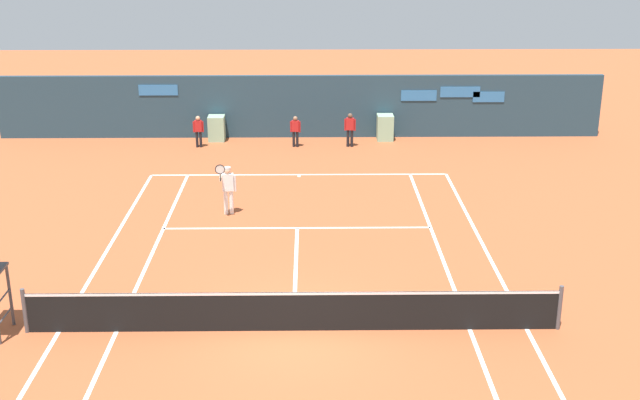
{
  "coord_description": "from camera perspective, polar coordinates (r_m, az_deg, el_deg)",
  "views": [
    {
      "loc": [
        0.38,
        -16.73,
        8.99
      ],
      "look_at": [
        0.69,
        6.65,
        0.8
      ],
      "focal_mm": 46.55,
      "sensor_mm": 36.0,
      "label": 1
    }
  ],
  "objects": [
    {
      "name": "ball_kid_right_post",
      "position": [
        33.49,
        -8.36,
        4.83
      ],
      "size": [
        0.43,
        0.18,
        1.28
      ],
      "rotation": [
        0.0,
        0.0,
        3.19
      ],
      "color": "black",
      "rests_on": "ground_plane"
    },
    {
      "name": "ball_kid_left_post",
      "position": [
        33.22,
        2.08,
        5.0
      ],
      "size": [
        0.46,
        0.21,
        1.37
      ],
      "rotation": [
        0.0,
        0.0,
        3.01
      ],
      "color": "black",
      "rests_on": "ground_plane"
    },
    {
      "name": "sponsor_back_wall",
      "position": [
        34.57,
        -1.35,
        6.37
      ],
      "size": [
        25.0,
        1.02,
        2.59
      ],
      "color": "#233D4C",
      "rests_on": "ground_plane"
    },
    {
      "name": "ball_kid_centre_post",
      "position": [
        33.2,
        -1.7,
        4.88
      ],
      "size": [
        0.42,
        0.19,
        1.26
      ],
      "rotation": [
        0.0,
        0.0,
        3.02
      ],
      "color": "black",
      "rests_on": "ground_plane"
    },
    {
      "name": "player_on_baseline",
      "position": [
        25.78,
        -6.36,
        0.97
      ],
      "size": [
        0.57,
        0.68,
        1.78
      ],
      "rotation": [
        0.0,
        0.0,
        3.23
      ],
      "color": "white",
      "rests_on": "ground_plane"
    },
    {
      "name": "tennis_ball_mid_court",
      "position": [
        20.6,
        -7.19,
        -6.63
      ],
      "size": [
        0.07,
        0.07,
        0.07
      ],
      "primitive_type": "sphere",
      "color": "#CCE033",
      "rests_on": "ground_plane"
    },
    {
      "name": "ground_plane",
      "position": [
        19.5,
        -1.8,
        -8.15
      ],
      "size": [
        80.0,
        80.0,
        0.01
      ],
      "color": "#A8512D"
    },
    {
      "name": "tennis_net",
      "position": [
        18.76,
        -1.85,
        -7.58
      ],
      "size": [
        12.1,
        0.1,
        1.07
      ],
      "color": "#4C4C51",
      "rests_on": "ground_plane"
    }
  ]
}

